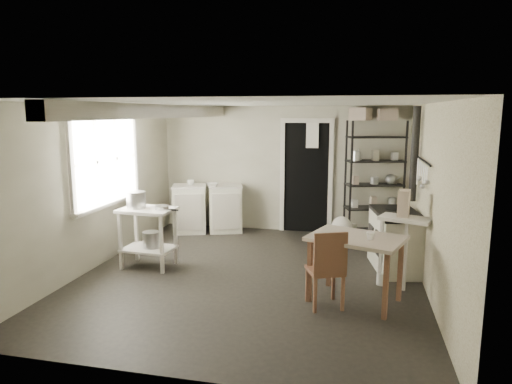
% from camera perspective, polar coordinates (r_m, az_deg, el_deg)
% --- Properties ---
extents(floor, '(5.00, 5.00, 0.00)m').
position_cam_1_polar(floor, '(6.30, -0.61, -10.37)').
color(floor, black).
rests_on(floor, ground).
extents(ceiling, '(5.00, 5.00, 0.00)m').
position_cam_1_polar(ceiling, '(5.91, -0.65, 11.04)').
color(ceiling, silver).
rests_on(ceiling, wall_back).
extents(wall_back, '(4.50, 0.02, 2.30)m').
position_cam_1_polar(wall_back, '(8.42, 3.28, 2.86)').
color(wall_back, '#B4AF99').
rests_on(wall_back, ground).
extents(wall_front, '(4.50, 0.02, 2.30)m').
position_cam_1_polar(wall_front, '(3.67, -9.67, -6.63)').
color(wall_front, '#B4AF99').
rests_on(wall_front, ground).
extents(wall_left, '(0.02, 5.00, 2.30)m').
position_cam_1_polar(wall_left, '(6.86, -19.24, 0.70)').
color(wall_left, '#B4AF99').
rests_on(wall_left, ground).
extents(wall_right, '(0.02, 5.00, 2.30)m').
position_cam_1_polar(wall_right, '(5.91, 21.13, -0.84)').
color(wall_right, '#B4AF99').
rests_on(wall_right, ground).
extents(window, '(0.12, 1.76, 1.28)m').
position_cam_1_polar(window, '(6.97, -18.33, 3.79)').
color(window, silver).
rests_on(window, wall_left).
extents(doorway, '(0.96, 0.10, 2.08)m').
position_cam_1_polar(doorway, '(8.35, 6.28, 1.72)').
color(doorway, silver).
rests_on(doorway, ground).
extents(ceiling_beam, '(0.18, 5.00, 0.18)m').
position_cam_1_polar(ceiling_beam, '(6.29, -11.51, 9.87)').
color(ceiling_beam, silver).
rests_on(ceiling_beam, ceiling).
extents(wallpaper_panel, '(0.01, 5.00, 2.30)m').
position_cam_1_polar(wallpaper_panel, '(5.91, 21.03, -0.84)').
color(wallpaper_panel, beige).
rests_on(wallpaper_panel, wall_right).
extents(utensil_rail, '(0.06, 1.20, 0.44)m').
position_cam_1_polar(utensil_rail, '(6.43, 20.06, 3.66)').
color(utensil_rail, '#BCBCBE').
rests_on(utensil_rail, wall_right).
extents(prep_table, '(0.78, 0.58, 0.85)m').
position_cam_1_polar(prep_table, '(6.70, -13.29, -5.79)').
color(prep_table, silver).
rests_on(prep_table, ground).
extents(stockpot, '(0.33, 0.33, 0.29)m').
position_cam_1_polar(stockpot, '(6.66, -14.74, -1.18)').
color(stockpot, '#BCBCBE').
rests_on(stockpot, prep_table).
extents(saucepan, '(0.25, 0.25, 0.11)m').
position_cam_1_polar(saucepan, '(6.49, -11.67, -2.14)').
color(saucepan, '#BCBCBE').
rests_on(saucepan, prep_table).
extents(bucket, '(0.26, 0.26, 0.26)m').
position_cam_1_polar(bucket, '(6.69, -12.97, -5.94)').
color(bucket, '#BCBCBE').
rests_on(bucket, prep_table).
extents(base_cabinets, '(1.43, 0.94, 0.87)m').
position_cam_1_polar(base_cabinets, '(8.48, -6.06, -1.86)').
color(base_cabinets, silver).
rests_on(base_cabinets, ground).
extents(mixing_bowl, '(0.40, 0.40, 0.07)m').
position_cam_1_polar(mixing_bowl, '(8.25, -5.53, 1.34)').
color(mixing_bowl, white).
rests_on(mixing_bowl, base_cabinets).
extents(counter_cup, '(0.13, 0.13, 0.10)m').
position_cam_1_polar(counter_cup, '(8.42, -8.18, 1.54)').
color(counter_cup, white).
rests_on(counter_cup, base_cabinets).
extents(shelf_rack, '(1.04, 0.65, 2.05)m').
position_cam_1_polar(shelf_rack, '(8.15, 14.55, 0.90)').
color(shelf_rack, black).
rests_on(shelf_rack, ground).
extents(shelf_jar, '(0.12, 0.12, 0.20)m').
position_cam_1_polar(shelf_jar, '(8.10, 12.65, 3.94)').
color(shelf_jar, white).
rests_on(shelf_jar, shelf_rack).
extents(storage_box_a, '(0.39, 0.38, 0.21)m').
position_cam_1_polar(storage_box_a, '(8.06, 12.88, 8.45)').
color(storage_box_a, beige).
rests_on(storage_box_a, shelf_rack).
extents(storage_box_b, '(0.33, 0.31, 0.19)m').
position_cam_1_polar(storage_box_b, '(8.01, 16.03, 8.16)').
color(storage_box_b, beige).
rests_on(storage_box_b, shelf_rack).
extents(stove, '(0.76, 1.13, 0.82)m').
position_cam_1_polar(stove, '(6.71, 17.09, -5.60)').
color(stove, silver).
rests_on(stove, ground).
extents(stovepipe, '(0.14, 0.14, 1.44)m').
position_cam_1_polar(stovepipe, '(6.97, 19.21, 4.49)').
color(stovepipe, black).
rests_on(stovepipe, stove).
extents(side_ledge, '(0.68, 0.52, 0.93)m').
position_cam_1_polar(side_ledge, '(5.96, 17.94, -7.71)').
color(side_ledge, silver).
rests_on(side_ledge, ground).
extents(oats_box, '(0.17, 0.24, 0.32)m').
position_cam_1_polar(oats_box, '(5.86, 17.94, -2.13)').
color(oats_box, beige).
rests_on(oats_box, side_ledge).
extents(work_table, '(1.21, 1.02, 0.78)m').
position_cam_1_polar(work_table, '(5.49, 12.28, -9.51)').
color(work_table, '#C0B3A4').
rests_on(work_table, ground).
extents(table_cup, '(0.12, 0.12, 0.09)m').
position_cam_1_polar(table_cup, '(5.27, 14.09, -5.56)').
color(table_cup, white).
rests_on(table_cup, work_table).
extents(chair, '(0.50, 0.51, 0.91)m').
position_cam_1_polar(chair, '(5.26, 8.63, -9.04)').
color(chair, brown).
rests_on(chair, ground).
extents(flour_sack, '(0.40, 0.35, 0.44)m').
position_cam_1_polar(flour_sack, '(7.92, 10.64, -4.46)').
color(flour_sack, white).
rests_on(flour_sack, ground).
extents(floor_crock, '(0.14, 0.14, 0.16)m').
position_cam_1_polar(floor_crock, '(6.18, 15.43, -10.42)').
color(floor_crock, white).
rests_on(floor_crock, ground).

